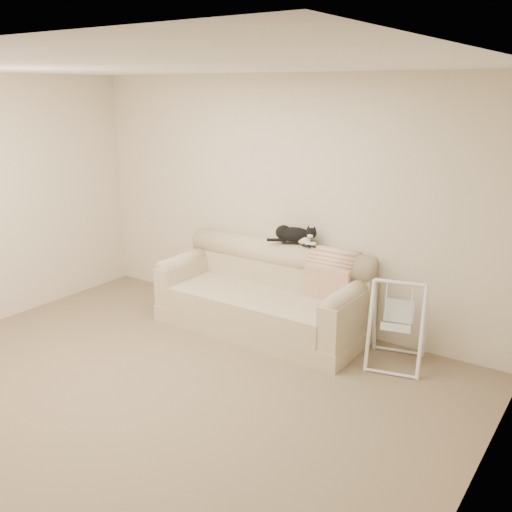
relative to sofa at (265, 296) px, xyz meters
The scene contains 8 objects.
ground_plane 1.65m from the sofa, 90.86° to the right, with size 5.00×5.00×0.00m, color #79654B.
room_shell 2.00m from the sofa, 90.86° to the right, with size 5.04×4.04×2.60m.
sofa is the anchor object (origin of this frame).
remote_a 0.63m from the sofa, 55.55° to the left, with size 0.18×0.12×0.03m.
remote_b 0.72m from the sofa, 29.22° to the left, with size 0.18×0.07×0.02m.
tuxedo_cat 0.72m from the sofa, 49.19° to the left, with size 0.53×0.29×0.21m.
throw_blanket 0.81m from the sofa, 18.58° to the left, with size 0.48×0.38×0.58m.
baby_swing 1.45m from the sofa, ahead, with size 0.60×0.62×0.81m.
Camera 1 is at (3.11, -3.07, 2.45)m, focal length 40.00 mm.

